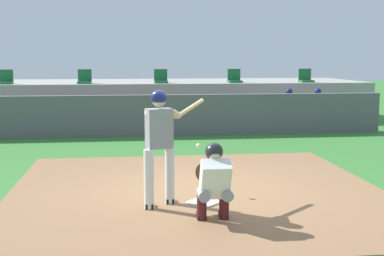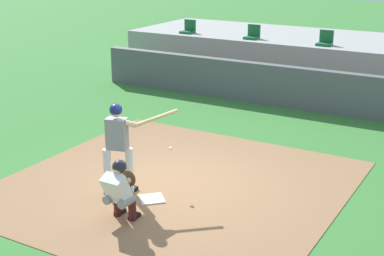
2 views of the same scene
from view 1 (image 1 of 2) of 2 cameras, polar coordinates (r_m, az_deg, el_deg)
ground_plane at (r=9.03m, az=0.56°, el=-6.90°), size 80.00×80.00×0.00m
dirt_infield at (r=9.03m, az=0.56°, el=-6.86°), size 6.40×6.40×0.01m
home_plate at (r=8.26m, az=1.31°, el=-8.13°), size 0.62×0.62×0.02m
batter_at_plate at (r=7.91m, az=-3.48°, el=-1.33°), size 1.06×1.10×1.80m
catcher_crouched at (r=7.22m, az=2.38°, el=-5.67°), size 0.48×1.97×1.13m
dugout_wall at (r=15.29m, az=-2.70°, el=1.43°), size 13.00×0.30×1.20m
dugout_bench at (r=16.33m, az=-2.97°, el=0.51°), size 11.80×0.44×0.45m
dugout_player_0 at (r=16.89m, az=10.70°, el=2.16°), size 0.49×0.70×1.30m
dugout_player_1 at (r=17.21m, az=13.74°, el=2.17°), size 0.49×0.70×1.30m
stands_platform at (r=19.65m, az=-3.71°, el=3.13°), size 15.00×4.40×1.40m
stadium_seat_0 at (r=18.49m, az=-19.79°, el=4.99°), size 0.46×0.46×0.48m
stadium_seat_1 at (r=18.11m, az=-11.71°, el=5.23°), size 0.46×0.46×0.48m
stadium_seat_2 at (r=18.09m, az=-3.44°, el=5.38°), size 0.46×0.46×0.48m
stadium_seat_3 at (r=18.44m, az=4.69°, el=5.41°), size 0.46×0.46×0.48m
stadium_seat_4 at (r=19.14m, az=12.36°, el=5.34°), size 0.46×0.46×0.48m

